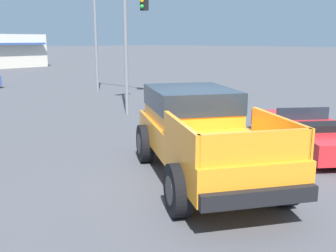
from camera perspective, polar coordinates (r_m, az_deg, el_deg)
ground_plane at (r=8.50m, az=5.01°, el=-7.30°), size 320.00×320.00×0.00m
orange_pickup_truck at (r=8.35m, az=4.51°, el=-0.20°), size 4.44×5.33×1.81m
red_convertible_car at (r=11.25m, az=19.93°, el=-0.86°), size 4.28×4.54×1.01m
traffic_light_main at (r=21.59m, az=-7.60°, el=14.97°), size 0.38×4.55×5.46m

